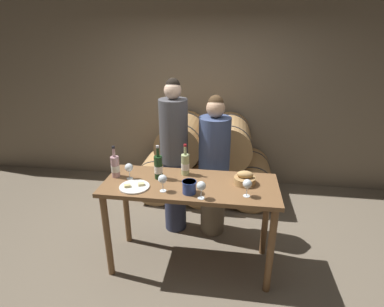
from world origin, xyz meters
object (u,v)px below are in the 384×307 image
(wine_bottle_rose, at_px, (115,166))
(wine_glass_far_left, at_px, (129,168))
(bread_basket, at_px, (245,179))
(wine_bottle_white, at_px, (185,164))
(wine_glass_center, at_px, (201,186))
(person_right, at_px, (214,167))
(cheese_plate, at_px, (134,187))
(person_left, at_px, (174,157))
(wine_glass_right, at_px, (247,184))
(wine_bottle_red, at_px, (158,167))
(tasting_table, at_px, (190,196))
(blue_crock, at_px, (189,187))
(wine_glass_left, at_px, (163,179))

(wine_bottle_rose, bearing_deg, wine_glass_far_left, -11.08)
(bread_basket, bearing_deg, wine_glass_far_left, -177.18)
(wine_bottle_white, relative_size, wine_glass_center, 2.01)
(person_right, height_order, wine_bottle_white, person_right)
(person_right, bearing_deg, cheese_plate, -131.81)
(person_left, height_order, wine_glass_right, person_left)
(person_left, relative_size, wine_bottle_red, 5.39)
(tasting_table, height_order, blue_crock, blue_crock)
(wine_glass_left, bearing_deg, wine_bottle_red, 112.04)
(tasting_table, xyz_separation_m, wine_glass_right, (0.52, -0.17, 0.26))
(wine_glass_far_left, xyz_separation_m, wine_glass_left, (0.37, -0.19, 0.00))
(person_left, relative_size, wine_glass_left, 11.44)
(cheese_plate, height_order, wine_glass_right, wine_glass_right)
(person_left, distance_m, blue_crock, 0.83)
(person_left, distance_m, wine_bottle_rose, 0.74)
(person_left, relative_size, blue_crock, 14.19)
(blue_crock, bearing_deg, tasting_table, 96.27)
(wine_glass_far_left, bearing_deg, wine_glass_center, -20.46)
(blue_crock, bearing_deg, wine_bottle_rose, 163.74)
(bread_basket, relative_size, wine_glass_left, 1.27)
(wine_glass_center, bearing_deg, person_right, 86.80)
(wine_bottle_white, xyz_separation_m, wine_glass_left, (-0.14, -0.37, 0.01))
(cheese_plate, relative_size, wine_glass_left, 1.73)
(person_right, xyz_separation_m, blue_crock, (-0.16, -0.78, 0.16))
(cheese_plate, bearing_deg, wine_glass_left, -5.98)
(wine_glass_left, height_order, wine_glass_right, same)
(person_left, relative_size, wine_glass_right, 11.44)
(tasting_table, bearing_deg, person_left, 114.27)
(wine_bottle_rose, height_order, wine_glass_left, wine_bottle_rose)
(wine_bottle_white, bearing_deg, wine_bottle_rose, -167.75)
(person_right, height_order, wine_glass_center, person_right)
(wine_glass_far_left, bearing_deg, bread_basket, 2.82)
(tasting_table, height_order, person_right, person_right)
(blue_crock, bearing_deg, wine_glass_right, 1.57)
(wine_glass_far_left, bearing_deg, tasting_table, -1.21)
(wine_glass_left, bearing_deg, cheese_plate, 174.02)
(tasting_table, relative_size, cheese_plate, 5.97)
(person_left, height_order, wine_bottle_red, person_left)
(wine_bottle_white, relative_size, cheese_plate, 1.16)
(person_left, bearing_deg, wine_glass_right, -44.20)
(wine_bottle_red, xyz_separation_m, wine_glass_right, (0.83, -0.23, -0.00))
(person_left, xyz_separation_m, wine_glass_left, (0.05, -0.78, 0.11))
(tasting_table, xyz_separation_m, cheese_plate, (-0.49, -0.15, 0.15))
(person_left, height_order, bread_basket, person_left)
(wine_bottle_white, bearing_deg, wine_glass_far_left, -161.45)
(person_right, relative_size, blue_crock, 12.91)
(blue_crock, distance_m, wine_glass_right, 0.50)
(tasting_table, distance_m, person_left, 0.67)
(bread_basket, bearing_deg, wine_glass_center, -138.89)
(bread_basket, distance_m, wine_glass_center, 0.50)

